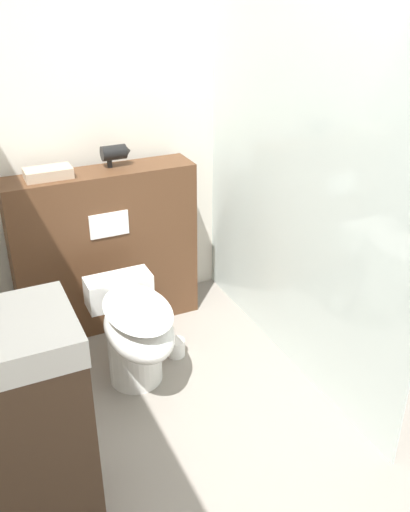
{
  "coord_description": "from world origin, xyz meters",
  "views": [
    {
      "loc": [
        -1.17,
        -1.22,
        1.96
      ],
      "look_at": [
        -0.06,
        1.15,
        0.63
      ],
      "focal_mm": 40.0,
      "sensor_mm": 36.0,
      "label": 1
    }
  ],
  "objects": [
    {
      "name": "toilet",
      "position": [
        -0.48,
        1.09,
        0.31
      ],
      "size": [
        0.35,
        0.65,
        0.51
      ],
      "color": "white",
      "rests_on": "ground_plane"
    },
    {
      "name": "partition_panel",
      "position": [
        -0.43,
        1.71,
        0.48
      ],
      "size": [
        1.06,
        0.25,
        0.96
      ],
      "color": "#51331E",
      "rests_on": "ground_plane"
    },
    {
      "name": "ground_plane",
      "position": [
        0.0,
        0.0,
        0.0
      ],
      "size": [
        12.0,
        12.0,
        0.0
      ],
      "primitive_type": "plane",
      "color": "gray"
    },
    {
      "name": "wall_back",
      "position": [
        0.0,
        1.94,
        1.25
      ],
      "size": [
        8.0,
        0.06,
        2.5
      ],
      "color": "silver",
      "rests_on": "ground_plane"
    },
    {
      "name": "hair_drier",
      "position": [
        -0.32,
        1.75,
        1.04
      ],
      "size": [
        0.16,
        0.08,
        0.12
      ],
      "color": "black",
      "rests_on": "partition_panel"
    },
    {
      "name": "sink_vanity",
      "position": [
        -1.12,
        0.46,
        0.46
      ],
      "size": [
        0.48,
        0.42,
        1.06
      ],
      "color": "#473323",
      "rests_on": "ground_plane"
    },
    {
      "name": "folded_towel",
      "position": [
        -0.7,
        1.71,
        0.99
      ],
      "size": [
        0.24,
        0.14,
        0.05
      ],
      "color": "tan",
      "rests_on": "partition_panel"
    },
    {
      "name": "spare_toilet_roll",
      "position": [
        -0.21,
        1.21,
        0.05
      ],
      "size": [
        0.1,
        0.1,
        0.1
      ],
      "color": "white",
      "rests_on": "ground_plane"
    },
    {
      "name": "shower_glass",
      "position": [
        0.36,
        0.99,
        0.98
      ],
      "size": [
        0.04,
        1.83,
        1.96
      ],
      "color": "silver",
      "rests_on": "ground_plane"
    }
  ]
}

